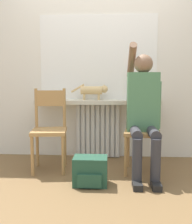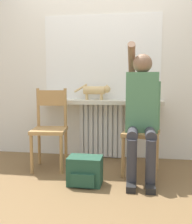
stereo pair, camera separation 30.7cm
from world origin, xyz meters
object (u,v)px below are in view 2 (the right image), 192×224
(chair_right, at_px, (142,130))
(cat, at_px, (97,90))
(chair_left, at_px, (50,127))
(backpack, at_px, (85,171))
(person, at_px, (142,108))

(chair_right, relative_size, cat, 1.96)
(chair_left, xyz_separation_m, cat, (0.48, 0.45, 0.42))
(chair_left, bearing_deg, cat, 36.00)
(chair_left, distance_m, chair_right, 1.06)
(chair_right, bearing_deg, chair_left, -172.25)
(chair_right, distance_m, backpack, 0.79)
(backpack, bearing_deg, chair_right, 37.89)
(chair_right, xyz_separation_m, cat, (-0.58, 0.45, 0.42))
(chair_right, distance_m, person, 0.27)
(chair_left, xyz_separation_m, backpack, (0.51, -0.43, -0.35))
(chair_left, bearing_deg, person, -12.28)
(person, bearing_deg, chair_left, 174.52)
(chair_right, height_order, backpack, chair_right)
(cat, height_order, backpack, cat)
(person, distance_m, backpack, 0.88)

